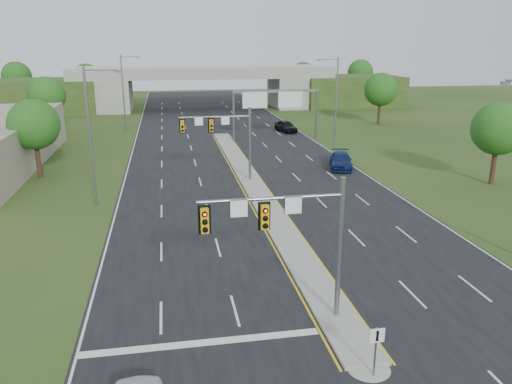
{
  "coord_description": "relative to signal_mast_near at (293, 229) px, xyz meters",
  "views": [
    {
      "loc": [
        -7.56,
        -20.2,
        12.72
      ],
      "look_at": [
        -1.84,
        11.52,
        3.0
      ],
      "focal_mm": 35.0,
      "sensor_mm": 36.0,
      "label": 1
    }
  ],
  "objects": [
    {
      "name": "signal_mast_near",
      "position": [
        0.0,
        0.0,
        0.0
      ],
      "size": [
        6.62,
        0.6,
        7.0
      ],
      "color": "slate",
      "rests_on": "ground"
    },
    {
      "name": "median_nose",
      "position": [
        2.26,
        -3.93,
        -4.63
      ],
      "size": [
        2.0,
        2.0,
        0.16
      ],
      "primitive_type": "cone",
      "color": "gray",
      "rests_on": "road"
    },
    {
      "name": "lightpole_r_far",
      "position": [
        15.56,
        40.07,
        1.38
      ],
      "size": [
        2.85,
        0.25,
        11.0
      ],
      "color": "slate",
      "rests_on": "ground"
    },
    {
      "name": "tree_l_near",
      "position": [
        -17.74,
        30.07,
        0.45
      ],
      "size": [
        4.8,
        4.8,
        7.6
      ],
      "color": "#382316",
      "rests_on": "ground"
    },
    {
      "name": "ground",
      "position": [
        2.26,
        0.07,
        -4.73
      ],
      "size": [
        240.0,
        240.0,
        0.0
      ],
      "primitive_type": "plane",
      "color": "#254017",
      "rests_on": "ground"
    },
    {
      "name": "sign_gantry",
      "position": [
        8.95,
        44.99,
        0.51
      ],
      "size": [
        11.58,
        0.44,
        6.67
      ],
      "color": "slate",
      "rests_on": "ground"
    },
    {
      "name": "car_far_b",
      "position": [
        12.49,
        28.4,
        -3.92
      ],
      "size": [
        3.63,
        5.8,
        1.57
      ],
      "primitive_type": "imported",
      "rotation": [
        0.0,
        0.0,
        -0.29
      ],
      "color": "#0C1C4C",
      "rests_on": "road"
    },
    {
      "name": "signal_mast_far",
      "position": [
        0.0,
        25.0,
        0.0
      ],
      "size": [
        6.62,
        0.6,
        7.0
      ],
      "color": "slate",
      "rests_on": "ground"
    },
    {
      "name": "keep_right_sign",
      "position": [
        2.26,
        -4.45,
        -3.21
      ],
      "size": [
        0.6,
        0.13,
        2.2
      ],
      "color": "slate",
      "rests_on": "ground"
    },
    {
      "name": "lane_markings",
      "position": [
        1.66,
        28.99,
        -4.7
      ],
      "size": [
        23.72,
        160.0,
        0.01
      ],
      "color": "gold",
      "rests_on": "road"
    },
    {
      "name": "tree_back_b",
      "position": [
        -21.74,
        94.07,
        0.78
      ],
      "size": [
        5.6,
        5.6,
        8.32
      ],
      "color": "#382316",
      "rests_on": "ground"
    },
    {
      "name": "lightpole_l_far",
      "position": [
        -11.03,
        55.07,
        1.38
      ],
      "size": [
        2.85,
        0.25,
        11.0
      ],
      "color": "slate",
      "rests_on": "ground"
    },
    {
      "name": "overpass",
      "position": [
        2.26,
        80.07,
        -1.17
      ],
      "size": [
        80.0,
        14.0,
        8.1
      ],
      "color": "gray",
      "rests_on": "ground"
    },
    {
      "name": "median",
      "position": [
        2.26,
        23.07,
        -4.63
      ],
      "size": [
        2.0,
        54.0,
        0.16
      ],
      "primitive_type": "cube",
      "color": "gray",
      "rests_on": "road"
    },
    {
      "name": "tree_back_a",
      "position": [
        -35.74,
        94.07,
        1.11
      ],
      "size": [
        6.0,
        6.0,
        8.85
      ],
      "color": "#382316",
      "rests_on": "ground"
    },
    {
      "name": "tree_back_c",
      "position": [
        26.26,
        94.07,
        0.78
      ],
      "size": [
        5.6,
        5.6,
        8.32
      ],
      "color": "#382316",
      "rests_on": "ground"
    },
    {
      "name": "tree_back_d",
      "position": [
        40.26,
        94.07,
        1.11
      ],
      "size": [
        6.0,
        6.0,
        8.85
      ],
      "color": "#382316",
      "rests_on": "ground"
    },
    {
      "name": "tree_l_mid",
      "position": [
        -21.74,
        55.07,
        0.78
      ],
      "size": [
        5.2,
        5.2,
        8.12
      ],
      "color": "#382316",
      "rests_on": "ground"
    },
    {
      "name": "lightpole_l_mid",
      "position": [
        -11.03,
        20.07,
        1.38
      ],
      "size": [
        2.85,
        0.25,
        11.0
      ],
      "color": "slate",
      "rests_on": "ground"
    },
    {
      "name": "road",
      "position": [
        2.26,
        35.07,
        -4.72
      ],
      "size": [
        24.0,
        160.0,
        0.02
      ],
      "primitive_type": "cube",
      "color": "black",
      "rests_on": "ground"
    },
    {
      "name": "car_far_c",
      "position": [
        11.96,
        50.88,
        -3.88
      ],
      "size": [
        2.89,
        5.13,
        1.65
      ],
      "primitive_type": "imported",
      "rotation": [
        0.0,
        0.0,
        0.21
      ],
      "color": "black",
      "rests_on": "road"
    },
    {
      "name": "tree_r_near",
      "position": [
        24.26,
        20.07,
        0.45
      ],
      "size": [
        4.8,
        4.8,
        7.6
      ],
      "color": "#382316",
      "rests_on": "ground"
    },
    {
      "name": "tree_r_mid",
      "position": [
        28.26,
        55.07,
        0.78
      ],
      "size": [
        5.2,
        5.2,
        8.12
      ],
      "color": "#382316",
      "rests_on": "ground"
    }
  ]
}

